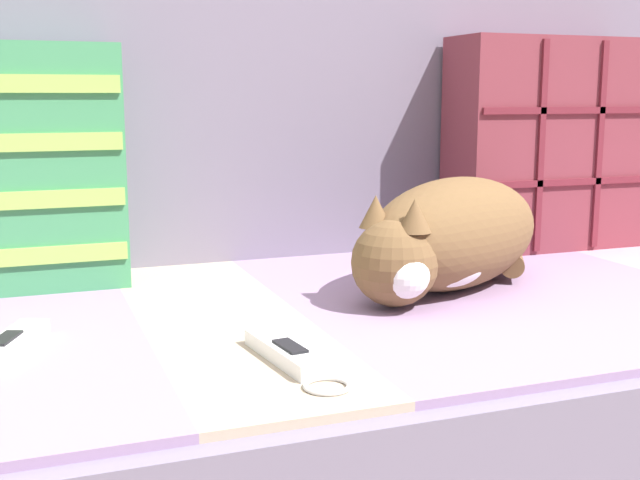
% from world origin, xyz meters
% --- Properties ---
extents(couch, '(2.00, 0.88, 0.37)m').
position_xyz_m(couch, '(0.00, 0.11, 0.18)').
color(couch, '#3D3838').
rests_on(couch, ground_plane).
extents(sofa_backrest, '(1.96, 0.14, 0.55)m').
position_xyz_m(sofa_backrest, '(0.00, 0.48, 0.65)').
color(sofa_backrest, slate).
rests_on(sofa_backrest, couch).
extents(throw_pillow_quilted, '(0.39, 0.14, 0.39)m').
position_xyz_m(throw_pillow_quilted, '(0.50, 0.33, 0.57)').
color(throw_pillow_quilted, brown).
rests_on(throw_pillow_quilted, couch).
extents(sleeping_cat, '(0.42, 0.34, 0.17)m').
position_xyz_m(sleeping_cat, '(0.15, 0.09, 0.45)').
color(sleeping_cat, brown).
rests_on(sleeping_cat, couch).
extents(game_remote_near, '(0.07, 0.20, 0.02)m').
position_xyz_m(game_remote_near, '(-0.18, -0.14, 0.38)').
color(game_remote_near, white).
rests_on(game_remote_near, couch).
extents(game_remote_far, '(0.11, 0.20, 0.02)m').
position_xyz_m(game_remote_far, '(-0.47, -0.00, 0.38)').
color(game_remote_far, white).
rests_on(game_remote_far, couch).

